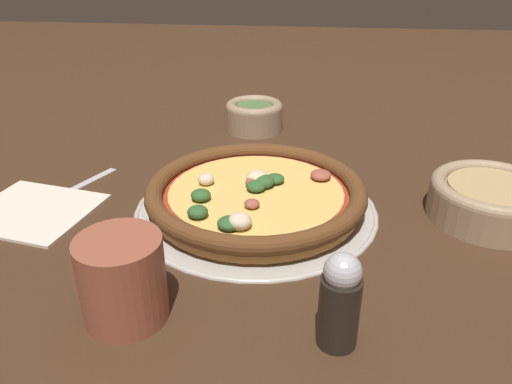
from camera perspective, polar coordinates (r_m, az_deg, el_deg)
The scene contains 9 objects.
ground_plane at distance 0.67m, azimuth -0.00°, elevation -1.99°, with size 3.00×3.00×0.00m, color #3D2616.
pizza_tray at distance 0.67m, azimuth -0.00°, elevation -1.75°, with size 0.32×0.32×0.01m.
pizza at distance 0.66m, azimuth -0.03°, elevation -0.15°, with size 0.29×0.29×0.04m.
bowl_near at distance 0.71m, azimuth 25.33°, elevation -0.64°, with size 0.16×0.16×0.05m.
bowl_far at distance 0.94m, azimuth -0.20°, elevation 8.84°, with size 0.11×0.11×0.05m.
drinking_cup at distance 0.49m, azimuth -15.00°, elevation -9.60°, with size 0.08×0.08×0.09m.
napkin at distance 0.73m, azimuth -24.20°, elevation -1.85°, with size 0.18×0.16×0.01m.
fork at distance 0.76m, azimuth -21.59°, elevation -0.41°, with size 0.09×0.18×0.00m.
pepper_shaker at distance 0.45m, azimuth 9.56°, elevation -12.17°, with size 0.04×0.04×0.10m.
Camera 1 is at (-0.06, 0.58, 0.33)m, focal length 35.00 mm.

